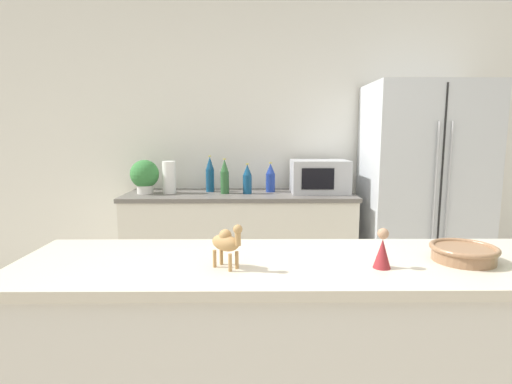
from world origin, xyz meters
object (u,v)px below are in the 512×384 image
back_bottle_0 (225,177)px  back_bottle_1 (270,178)px  back_bottle_2 (247,179)px  fruit_bowl (464,252)px  refrigerator (422,193)px  paper_towel_roll (169,177)px  camel_figurine (227,242)px  wise_man_figurine_blue (382,251)px  potted_plant (145,175)px  microwave (319,177)px  back_bottle_3 (210,175)px

back_bottle_0 → back_bottle_1: back_bottle_0 is taller
back_bottle_2 → fruit_bowl: 2.14m
back_bottle_1 → back_bottle_2: size_ratio=1.01×
refrigerator → paper_towel_roll: size_ratio=6.61×
back_bottle_0 → back_bottle_1: 0.41m
back_bottle_2 → camel_figurine: 2.06m
wise_man_figurine_blue → potted_plant: bearing=123.0°
camel_figurine → refrigerator: bearing=53.3°
back_bottle_1 → paper_towel_roll: bearing=-174.3°
back_bottle_0 → fruit_bowl: 2.23m
paper_towel_roll → wise_man_figurine_blue: paper_towel_roll is taller
microwave → camel_figurine: size_ratio=3.05×
paper_towel_roll → back_bottle_1: size_ratio=1.06×
back_bottle_3 → fruit_bowl: (1.12, -2.11, -0.07)m
back_bottle_0 → paper_towel_roll: bearing=178.4°
back_bottle_1 → camel_figurine: bearing=-96.4°
wise_man_figurine_blue → back_bottle_0: bearing=108.0°
paper_towel_roll → back_bottle_1: bearing=5.7°
back_bottle_3 → wise_man_figurine_blue: 2.32m
back_bottle_3 → fruit_bowl: bearing=-62.0°
back_bottle_0 → back_bottle_1: bearing=14.1°
back_bottle_2 → camel_figurine: back_bottle_2 is taller
back_bottle_2 → wise_man_figurine_blue: (0.48, -2.06, -0.01)m
back_bottle_2 → back_bottle_0: bearing=176.9°
potted_plant → back_bottle_3: back_bottle_3 is taller
microwave → back_bottle_0: 0.81m
paper_towel_roll → back_bottle_3: size_ratio=0.87×
paper_towel_roll → wise_man_figurine_blue: bearing=-61.2°
refrigerator → back_bottle_0: (-1.67, 0.03, 0.13)m
potted_plant → fruit_bowl: potted_plant is taller
fruit_bowl → back_bottle_2: bearing=111.8°
paper_towel_roll → camel_figurine: bearing=-73.3°
refrigerator → back_bottle_2: (-1.48, 0.02, 0.11)m
microwave → back_bottle_3: 0.95m
potted_plant → microwave: 1.49m
paper_towel_roll → wise_man_figurine_blue: 2.37m
microwave → camel_figurine: (-0.66, -2.10, 0.00)m
potted_plant → camel_figurine: size_ratio=1.82×
refrigerator → wise_man_figurine_blue: size_ratio=13.16×
potted_plant → back_bottle_3: (0.54, 0.10, -0.00)m
camel_figurine → fruit_bowl: bearing=4.8°
back_bottle_0 → back_bottle_3: bearing=140.6°
back_bottle_0 → potted_plant: bearing=179.2°
back_bottle_0 → fruit_bowl: size_ratio=1.29×
back_bottle_2 → back_bottle_3: back_bottle_3 is taller
back_bottle_3 → paper_towel_roll: bearing=-163.7°
back_bottle_1 → back_bottle_3: back_bottle_3 is taller
paper_towel_roll → microwave: (1.28, 0.03, 0.00)m
paper_towel_roll → fruit_bowl: size_ratio=1.19×
back_bottle_3 → wise_man_figurine_blue: bearing=-69.6°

